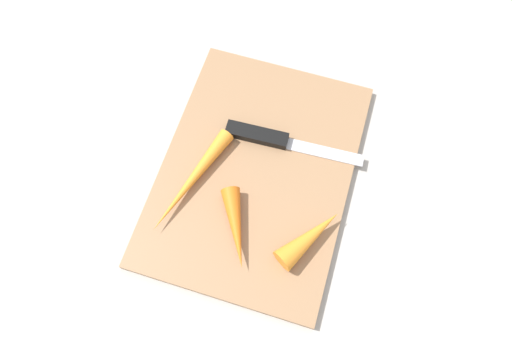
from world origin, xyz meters
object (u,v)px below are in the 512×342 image
Objects in this scene: carrot_shortest at (310,237)px; carrot_longest at (192,180)px; knife at (266,137)px; cutting_board at (256,173)px; carrot_medium at (235,227)px.

carrot_longest is at bearing 112.98° from carrot_shortest.
knife is 2.03× the size of carrot_shortest.
carrot_shortest reaches higher than cutting_board.
knife is 1.19× the size of carrot_longest.
cutting_board is at bearing 153.24° from carrot_medium.
carrot_medium is (0.02, -0.10, -0.00)m from carrot_shortest.
carrot_shortest reaches higher than carrot_longest.
cutting_board is 1.79× the size of knife.
carrot_longest is 1.71× the size of carrot_shortest.
knife is at bearing -178.68° from cutting_board.
carrot_shortest is (0.07, 0.10, 0.02)m from cutting_board.
carrot_shortest is 0.10m from carrot_medium.
carrot_longest is at bearing -60.99° from cutting_board.
carrot_longest is (0.04, -0.08, 0.02)m from cutting_board.
carrot_medium is at bearing 75.84° from carrot_longest.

